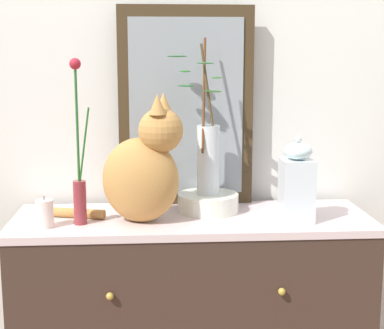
{
  "coord_description": "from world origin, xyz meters",
  "views": [
    {
      "loc": [
        -0.13,
        -1.93,
        1.39
      ],
      "look_at": [
        0.0,
        0.0,
        1.04
      ],
      "focal_mm": 54.96,
      "sensor_mm": 36.0,
      "label": 1
    }
  ],
  "objects_px": {
    "jar_lidded_porcelain": "(297,183)",
    "mirror_leaning": "(186,107)",
    "vase_glass_clear": "(208,153)",
    "cat_sitting": "(144,169)",
    "candle_pillar": "(45,214)",
    "bowl_porcelain": "(208,203)",
    "vase_slim_green": "(79,177)"
  },
  "relations": [
    {
      "from": "vase_glass_clear",
      "to": "jar_lidded_porcelain",
      "type": "xyz_separation_m",
      "value": [
        0.28,
        -0.14,
        -0.08
      ]
    },
    {
      "from": "cat_sitting",
      "to": "bowl_porcelain",
      "type": "bearing_deg",
      "value": 27.62
    },
    {
      "from": "bowl_porcelain",
      "to": "vase_glass_clear",
      "type": "xyz_separation_m",
      "value": [
        -0.0,
        -0.0,
        0.18
      ]
    },
    {
      "from": "mirror_leaning",
      "to": "candle_pillar",
      "type": "distance_m",
      "value": 0.63
    },
    {
      "from": "mirror_leaning",
      "to": "vase_slim_green",
      "type": "bearing_deg",
      "value": -144.98
    },
    {
      "from": "mirror_leaning",
      "to": "candle_pillar",
      "type": "relative_size",
      "value": 7.06
    },
    {
      "from": "jar_lidded_porcelain",
      "to": "mirror_leaning",
      "type": "bearing_deg",
      "value": 142.92
    },
    {
      "from": "bowl_porcelain",
      "to": "vase_glass_clear",
      "type": "height_order",
      "value": "vase_glass_clear"
    },
    {
      "from": "vase_slim_green",
      "to": "candle_pillar",
      "type": "relative_size",
      "value": 5.24
    },
    {
      "from": "mirror_leaning",
      "to": "candle_pillar",
      "type": "bearing_deg",
      "value": -148.65
    },
    {
      "from": "mirror_leaning",
      "to": "bowl_porcelain",
      "type": "distance_m",
      "value": 0.35
    },
    {
      "from": "candle_pillar",
      "to": "cat_sitting",
      "type": "bearing_deg",
      "value": 8.61
    },
    {
      "from": "mirror_leaning",
      "to": "vase_glass_clear",
      "type": "relative_size",
      "value": 1.33
    },
    {
      "from": "cat_sitting",
      "to": "candle_pillar",
      "type": "xyz_separation_m",
      "value": [
        -0.32,
        -0.05,
        -0.13
      ]
    },
    {
      "from": "mirror_leaning",
      "to": "candle_pillar",
      "type": "xyz_separation_m",
      "value": [
        -0.47,
        -0.28,
        -0.31
      ]
    },
    {
      "from": "mirror_leaning",
      "to": "bowl_porcelain",
      "type": "bearing_deg",
      "value": -60.0
    },
    {
      "from": "vase_glass_clear",
      "to": "jar_lidded_porcelain",
      "type": "height_order",
      "value": "vase_glass_clear"
    },
    {
      "from": "jar_lidded_porcelain",
      "to": "candle_pillar",
      "type": "relative_size",
      "value": 2.82
    },
    {
      "from": "mirror_leaning",
      "to": "vase_slim_green",
      "type": "distance_m",
      "value": 0.48
    },
    {
      "from": "cat_sitting",
      "to": "vase_slim_green",
      "type": "height_order",
      "value": "vase_slim_green"
    },
    {
      "from": "cat_sitting",
      "to": "bowl_porcelain",
      "type": "height_order",
      "value": "cat_sitting"
    },
    {
      "from": "candle_pillar",
      "to": "jar_lidded_porcelain",
      "type": "bearing_deg",
      "value": 1.48
    },
    {
      "from": "mirror_leaning",
      "to": "vase_slim_green",
      "type": "xyz_separation_m",
      "value": [
        -0.36,
        -0.25,
        -0.2
      ]
    },
    {
      "from": "bowl_porcelain",
      "to": "candle_pillar",
      "type": "relative_size",
      "value": 2.11
    },
    {
      "from": "mirror_leaning",
      "to": "cat_sitting",
      "type": "height_order",
      "value": "mirror_leaning"
    },
    {
      "from": "mirror_leaning",
      "to": "jar_lidded_porcelain",
      "type": "relative_size",
      "value": 2.5
    },
    {
      "from": "bowl_porcelain",
      "to": "candle_pillar",
      "type": "distance_m",
      "value": 0.56
    },
    {
      "from": "vase_slim_green",
      "to": "vase_glass_clear",
      "type": "xyz_separation_m",
      "value": [
        0.43,
        0.13,
        0.05
      ]
    },
    {
      "from": "cat_sitting",
      "to": "vase_glass_clear",
      "type": "relative_size",
      "value": 0.84
    },
    {
      "from": "cat_sitting",
      "to": "jar_lidded_porcelain",
      "type": "distance_m",
      "value": 0.5
    },
    {
      "from": "candle_pillar",
      "to": "vase_slim_green",
      "type": "bearing_deg",
      "value": 16.99
    },
    {
      "from": "bowl_porcelain",
      "to": "vase_glass_clear",
      "type": "relative_size",
      "value": 0.4
    }
  ]
}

